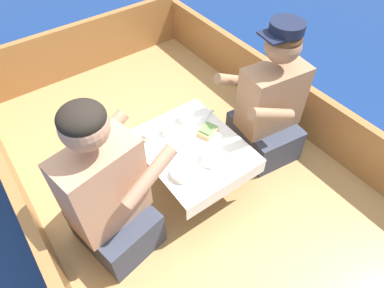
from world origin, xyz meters
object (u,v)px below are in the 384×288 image
at_px(sandwich, 208,131).
at_px(coffee_cup_starboard, 168,130).
at_px(person_port, 108,196).
at_px(person_starboard, 269,107).
at_px(tin_can, 147,136).
at_px(coffee_cup_port, 185,117).

relative_size(sandwich, coffee_cup_starboard, 1.36).
bearing_deg(person_port, person_starboard, -10.12).
xyz_separation_m(person_starboard, sandwich, (-0.45, 0.08, -0.02)).
height_order(coffee_cup_starboard, tin_can, coffee_cup_starboard).
bearing_deg(coffee_cup_starboard, sandwich, -38.45).
bearing_deg(person_port, coffee_cup_starboard, 13.99).
relative_size(sandwich, coffee_cup_port, 1.30).
bearing_deg(person_starboard, tin_can, -11.48).
distance_m(person_starboard, tin_can, 0.82).
height_order(person_starboard, tin_can, person_starboard).
bearing_deg(coffee_cup_starboard, person_port, -154.93).
height_order(person_port, person_starboard, person_port).
bearing_deg(sandwich, tin_can, 149.62).
xyz_separation_m(person_port, coffee_cup_starboard, (0.53, 0.25, -0.04)).
bearing_deg(coffee_cup_starboard, coffee_cup_port, 12.11).
height_order(person_port, coffee_cup_port, person_port).
xyz_separation_m(coffee_cup_port, coffee_cup_starboard, (-0.15, -0.03, 0.00)).
xyz_separation_m(sandwich, coffee_cup_starboard, (-0.19, 0.15, -0.00)).
distance_m(person_port, person_starboard, 1.17).
relative_size(person_port, coffee_cup_port, 9.57).
height_order(person_starboard, sandwich, person_starboard).
bearing_deg(coffee_cup_port, sandwich, -78.20).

